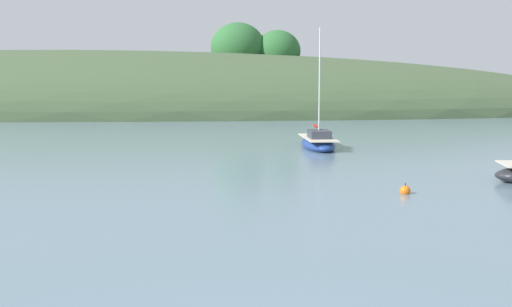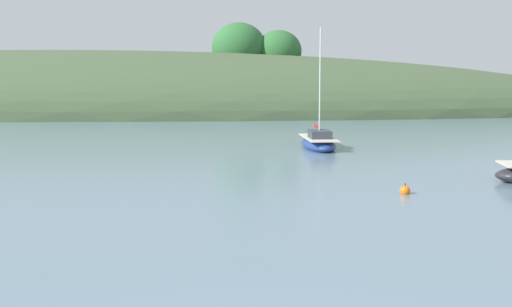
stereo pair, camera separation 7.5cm
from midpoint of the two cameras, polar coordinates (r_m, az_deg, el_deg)
far_shoreline_hill at (r=87.09m, az=-17.33°, el=3.65°), size 150.00×36.00×19.90m
sailboat_blue_center at (r=42.28m, az=5.59°, el=0.99°), size 2.39×6.15×8.16m
mooring_buoy_inner at (r=26.78m, az=13.28°, el=-3.30°), size 0.44×0.44×0.54m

